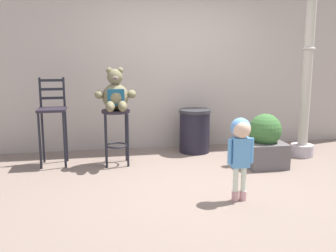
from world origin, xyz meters
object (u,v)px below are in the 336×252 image
bar_stool_with_teddy (116,126)px  planter_with_shrub (265,142)px  lamppost (306,84)px  child_walking (241,141)px  teddy_bear (115,95)px  trash_bin (195,131)px  bar_chair_empty (52,116)px

bar_stool_with_teddy → planter_with_shrub: (2.00, -0.47, -0.22)m
planter_with_shrub → bar_stool_with_teddy: bearing=166.8°
lamppost → child_walking: bearing=-136.3°
planter_with_shrub → teddy_bear: bearing=167.6°
child_walking → trash_bin: 2.09m
teddy_bear → lamppost: (2.80, -0.05, 0.11)m
teddy_bear → trash_bin: 1.49m
trash_bin → bar_stool_with_teddy: bearing=-159.7°
child_walking → planter_with_shrub: child_walking is taller
bar_stool_with_teddy → trash_bin: bearing=20.3°
child_walking → lamppost: bearing=47.3°
trash_bin → teddy_bear: bearing=-158.5°
trash_bin → lamppost: bearing=-19.3°
teddy_bear → lamppost: bearing=-1.1°
child_walking → bar_stool_with_teddy: bearing=130.6°
bar_stool_with_teddy → child_walking: child_walking is taller
bar_chair_empty → planter_with_shrub: size_ratio=1.65×
lamppost → planter_with_shrub: size_ratio=3.78×
trash_bin → bar_chair_empty: size_ratio=0.56×
teddy_bear → bar_chair_empty: teddy_bear is taller
child_walking → planter_with_shrub: 1.42m
child_walking → trash_bin: child_walking is taller
child_walking → teddy_bear: bearing=131.1°
bar_stool_with_teddy → lamppost: 2.85m
teddy_bear → bar_stool_with_teddy: bearing=90.0°
trash_bin → planter_with_shrub: bearing=-51.0°
child_walking → trash_bin: (0.04, 2.06, -0.30)m
lamppost → planter_with_shrub: 1.17m
bar_stool_with_teddy → planter_with_shrub: size_ratio=1.06×
teddy_bear → planter_with_shrub: (2.00, -0.44, -0.65)m
child_walking → lamppost: size_ratio=0.32×
teddy_bear → planter_with_shrub: 2.15m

